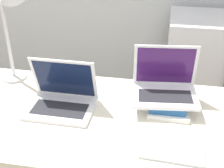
{
  "coord_description": "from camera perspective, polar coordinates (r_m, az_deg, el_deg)",
  "views": [
    {
      "loc": [
        0.2,
        -0.82,
        1.65
      ],
      "look_at": [
        -0.01,
        0.38,
        0.95
      ],
      "focal_mm": 50.0,
      "sensor_mm": 36.0,
      "label": 1
    }
  ],
  "objects": [
    {
      "name": "desk_lamp",
      "position": [
        1.69,
        -18.22,
        14.26
      ],
      "size": [
        0.23,
        0.2,
        0.62
      ],
      "color": "silver",
      "rests_on": "desk"
    },
    {
      "name": "book_stack",
      "position": [
        1.58,
        10.33,
        -3.38
      ],
      "size": [
        0.21,
        0.27,
        0.06
      ],
      "color": "white",
      "rests_on": "desk"
    },
    {
      "name": "laptop_left",
      "position": [
        1.56,
        -9.16,
        -2.63
      ],
      "size": [
        0.33,
        0.25,
        0.25
      ],
      "color": "silver",
      "rests_on": "desk"
    },
    {
      "name": "desk",
      "position": [
        1.55,
        0.37,
        -8.42
      ],
      "size": [
        1.57,
        0.76,
        0.77
      ],
      "color": "beige",
      "rests_on": "ground_plane"
    },
    {
      "name": "mini_fridge",
      "position": [
        2.51,
        15.5,
        1.08
      ],
      "size": [
        0.52,
        0.51,
        0.97
      ],
      "color": "silver",
      "rests_on": "ground_plane"
    },
    {
      "name": "wireless_keyboard",
      "position": [
        1.32,
        10.87,
        -12.22
      ],
      "size": [
        0.27,
        0.13,
        0.01
      ],
      "color": "silver",
      "rests_on": "desk"
    },
    {
      "name": "laptop_on_books",
      "position": [
        1.57,
        9.66,
        -0.31
      ],
      "size": [
        0.34,
        0.26,
        0.24
      ],
      "color": "silver",
      "rests_on": "book_stack"
    }
  ]
}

